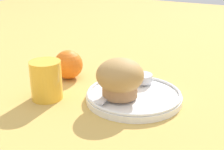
% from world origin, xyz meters
% --- Properties ---
extents(ground_plane, '(3.00, 3.00, 0.00)m').
position_xyz_m(ground_plane, '(0.00, 0.00, 0.00)').
color(ground_plane, tan).
extents(plate, '(0.21, 0.21, 0.02)m').
position_xyz_m(plate, '(-0.02, -0.01, 0.01)').
color(plate, white).
rests_on(plate, ground_plane).
extents(muffin, '(0.10, 0.10, 0.08)m').
position_xyz_m(muffin, '(-0.05, 0.01, 0.06)').
color(muffin, '#9E7047').
rests_on(muffin, plate).
extents(cream_ramekin, '(0.05, 0.05, 0.02)m').
position_xyz_m(cream_ramekin, '(0.04, -0.00, 0.03)').
color(cream_ramekin, silver).
rests_on(cream_ramekin, plate).
extents(berry_pair, '(0.03, 0.01, 0.01)m').
position_xyz_m(berry_pair, '(-0.03, 0.03, 0.03)').
color(berry_pair, '#B7192D').
rests_on(berry_pair, plate).
extents(butter_knife, '(0.19, 0.04, 0.00)m').
position_xyz_m(butter_knife, '(-0.02, 0.04, 0.02)').
color(butter_knife, silver).
rests_on(butter_knife, plate).
extents(orange_fruit, '(0.07, 0.07, 0.07)m').
position_xyz_m(orange_fruit, '(0.01, 0.19, 0.04)').
color(orange_fruit, orange).
rests_on(orange_fruit, ground_plane).
extents(juice_glass, '(0.07, 0.07, 0.09)m').
position_xyz_m(juice_glass, '(-0.11, 0.16, 0.04)').
color(juice_glass, gold).
rests_on(juice_glass, ground_plane).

